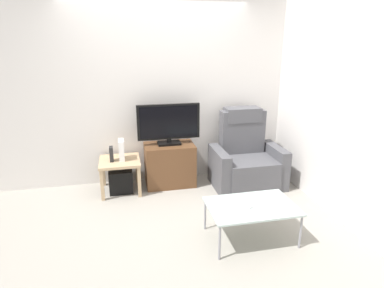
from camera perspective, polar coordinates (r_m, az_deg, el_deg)
name	(u,v)px	position (r m, az deg, el deg)	size (l,w,h in m)	color
ground_plane	(173,213)	(4.08, -3.31, -11.85)	(6.40, 6.40, 0.00)	#9E998E
wall_back	(158,92)	(4.73, -5.85, 8.95)	(6.40, 0.06, 2.60)	silver
wall_side	(324,101)	(4.32, 21.96, 6.97)	(0.06, 4.48, 2.60)	silver
tv_stand	(170,164)	(4.72, -3.88, -3.56)	(0.69, 0.45, 0.60)	brown
television	(169,123)	(4.56, -4.07, 3.59)	(0.87, 0.20, 0.57)	black
recliner_armchair	(246,159)	(4.77, 9.33, -2.62)	(0.98, 0.78, 1.08)	#515156
side_table	(120,165)	(4.58, -12.40, -3.55)	(0.54, 0.54, 0.46)	tan
subwoofer_box	(121,180)	(4.66, -12.22, -6.14)	(0.32, 0.32, 0.32)	black
book_upright	(111,154)	(4.50, -13.81, -1.70)	(0.05, 0.12, 0.20)	#262626
game_console	(121,150)	(4.52, -12.13, -1.00)	(0.07, 0.20, 0.27)	white
coffee_table	(251,207)	(3.49, 10.28, -10.78)	(0.90, 0.60, 0.39)	#B2C6C1
cell_phone	(245,205)	(3.46, 9.19, -10.49)	(0.07, 0.15, 0.01)	#B7B7BC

